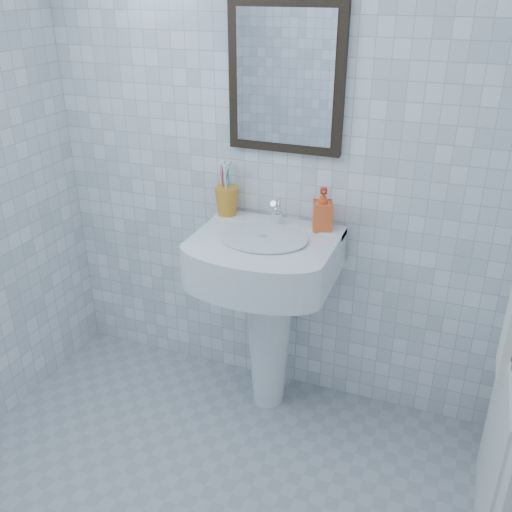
% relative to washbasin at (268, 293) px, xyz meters
% --- Properties ---
extents(wall_back, '(2.20, 0.02, 2.50)m').
position_rel_washbasin_xyz_m(wall_back, '(-0.06, 0.21, 0.62)').
color(wall_back, white).
rests_on(wall_back, ground).
extents(washbasin, '(0.61, 0.45, 0.94)m').
position_rel_washbasin_xyz_m(washbasin, '(0.00, 0.00, 0.00)').
color(washbasin, white).
rests_on(washbasin, ground).
extents(faucet, '(0.05, 0.11, 0.13)m').
position_rel_washbasin_xyz_m(faucet, '(0.00, 0.11, 0.35)').
color(faucet, white).
rests_on(faucet, washbasin).
extents(toothbrush_cup, '(0.14, 0.14, 0.13)m').
position_rel_washbasin_xyz_m(toothbrush_cup, '(-0.25, 0.13, 0.37)').
color(toothbrush_cup, orange).
rests_on(toothbrush_cup, washbasin).
extents(soap_dispenser, '(0.11, 0.11, 0.19)m').
position_rel_washbasin_xyz_m(soap_dispenser, '(0.20, 0.13, 0.39)').
color(soap_dispenser, red).
rests_on(soap_dispenser, washbasin).
extents(wall_mirror, '(0.50, 0.04, 0.62)m').
position_rel_washbasin_xyz_m(wall_mirror, '(0.00, 0.19, 0.92)').
color(wall_mirror, black).
rests_on(wall_mirror, wall_back).
extents(hand_towel, '(0.03, 0.16, 0.38)m').
position_rel_washbasin_xyz_m(hand_towel, '(0.98, -0.30, 0.24)').
color(hand_towel, white).
rests_on(hand_towel, towel_ring).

